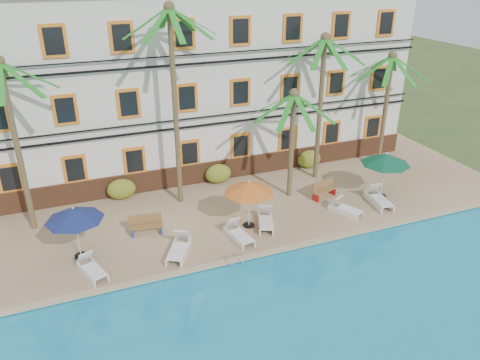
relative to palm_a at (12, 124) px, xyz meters
name	(u,v)px	position (x,y,z in m)	size (l,w,h in m)	color
ground	(266,246)	(9.72, -5.06, -5.42)	(100.00, 100.00, 0.00)	#384C23
pool_deck	(228,196)	(9.72, -0.06, -5.29)	(30.00, 12.00, 0.25)	tan
swimming_pool	(354,354)	(9.72, -12.06, -5.32)	(26.00, 12.00, 0.20)	#1789B2
pool_coping	(274,251)	(9.72, -5.96, -5.14)	(30.00, 0.35, 0.06)	tan
hotel_building	(198,80)	(9.72, 4.92, -0.04)	(25.40, 6.44, 10.22)	silver
palm_a	(12,124)	(0.00, 0.00, 0.00)	(4.30, 4.30, 8.06)	brown
palm_b	(174,84)	(7.16, 0.12, 1.04)	(4.30, 4.30, 9.89)	brown
palm_c	(292,127)	(12.79, -1.32, -1.32)	(4.30, 4.30, 5.83)	brown
palm_d	(322,89)	(15.24, 0.20, 0.06)	(4.30, 4.30, 8.17)	brown
palm_e	(387,94)	(19.71, 0.28, -0.66)	(4.30, 4.30, 6.93)	brown
shrub_left	(121,189)	(4.34, 1.54, -4.62)	(1.50, 0.90, 1.10)	#26631C
shrub_mid	(218,174)	(9.73, 1.54, -4.62)	(1.50, 0.90, 1.10)	#26631C
shrub_right	(309,159)	(15.56, 1.54, -4.62)	(1.50, 0.90, 1.10)	#26631C
umbrella_blue	(74,215)	(1.87, -3.26, -3.11)	(2.41, 2.41, 2.41)	black
umbrella_red	(249,188)	(9.52, -3.54, -3.13)	(2.39, 2.39, 2.39)	black
umbrella_green	(386,159)	(17.26, -3.31, -2.99)	(2.56, 2.56, 2.55)	black
lounger_a	(92,268)	(2.19, -4.70, -4.90)	(1.15, 1.84, 0.82)	white
lounger_b	(179,248)	(5.82, -4.62, -4.87)	(1.51, 2.02, 0.91)	white
lounger_c	(239,234)	(8.64, -4.45, -4.88)	(0.92, 1.93, 0.87)	white
lounger_d	(265,220)	(10.27, -3.79, -4.88)	(1.28, 1.97, 0.88)	white
lounger_e	(345,208)	(14.50, -4.12, -4.91)	(1.29, 1.78, 0.80)	white
lounger_f	(378,198)	(16.63, -3.93, -4.86)	(1.03, 2.10, 0.95)	white
bench_left	(146,224)	(4.87, -2.42, -4.70)	(1.55, 0.70, 0.93)	olive
bench_right	(323,189)	(14.35, -2.21, -4.70)	(1.57, 0.88, 0.93)	olive
pool_ladder	(235,262)	(7.84, -6.06, -5.17)	(0.54, 0.74, 0.74)	silver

